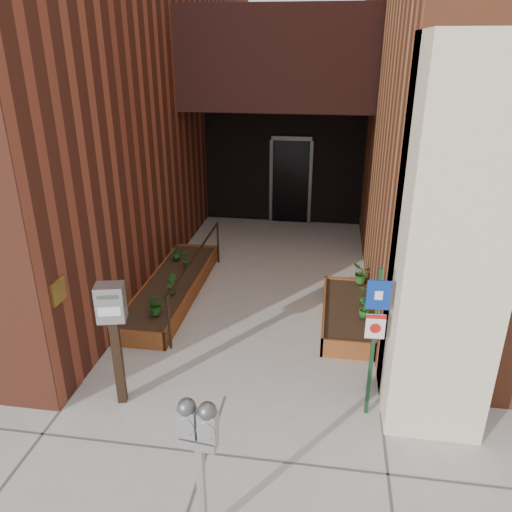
% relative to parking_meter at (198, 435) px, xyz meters
% --- Properties ---
extents(ground, '(80.00, 80.00, 0.00)m').
position_rel_parking_meter_xyz_m(ground, '(-0.22, 1.98, -1.20)').
color(ground, '#9E9991').
rests_on(ground, ground).
extents(architecture, '(20.00, 14.60, 10.00)m').
position_rel_parking_meter_xyz_m(architecture, '(-0.40, 8.88, 3.78)').
color(architecture, brown).
rests_on(architecture, ground).
extents(planter_left, '(0.90, 3.60, 0.30)m').
position_rel_parking_meter_xyz_m(planter_left, '(-1.77, 4.68, -1.07)').
color(planter_left, maroon).
rests_on(planter_left, ground).
extents(planter_right, '(0.80, 2.20, 0.30)m').
position_rel_parking_meter_xyz_m(planter_right, '(1.38, 4.18, -1.07)').
color(planter_right, maroon).
rests_on(planter_right, ground).
extents(handrail, '(0.04, 3.34, 0.90)m').
position_rel_parking_meter_xyz_m(handrail, '(-1.27, 4.63, -0.45)').
color(handrail, black).
rests_on(handrail, ground).
extents(parking_meter, '(0.35, 0.18, 1.55)m').
position_rel_parking_meter_xyz_m(parking_meter, '(0.00, 0.00, 0.00)').
color(parking_meter, '#9C9C9E').
rests_on(parking_meter, ground).
extents(sign_post, '(0.27, 0.07, 1.98)m').
position_rel_parking_meter_xyz_m(sign_post, '(1.59, 1.95, 0.02)').
color(sign_post, '#153B1F').
rests_on(sign_post, ground).
extents(payment_dropbox, '(0.38, 0.32, 1.67)m').
position_rel_parking_meter_xyz_m(payment_dropbox, '(-1.51, 1.71, 0.00)').
color(payment_dropbox, black).
rests_on(payment_dropbox, ground).
extents(shrub_left_a, '(0.43, 0.43, 0.34)m').
position_rel_parking_meter_xyz_m(shrub_left_a, '(-1.64, 3.46, -0.73)').
color(shrub_left_a, '#1D5117').
rests_on(shrub_left_a, planter_left).
extents(shrub_left_b, '(0.25, 0.25, 0.34)m').
position_rel_parking_meter_xyz_m(shrub_left_b, '(-1.62, 4.20, -0.73)').
color(shrub_left_b, '#205E1B').
rests_on(shrub_left_b, planter_left).
extents(shrub_left_c, '(0.25, 0.25, 0.32)m').
position_rel_parking_meter_xyz_m(shrub_left_c, '(-1.98, 5.64, -0.74)').
color(shrub_left_c, '#175318').
rests_on(shrub_left_c, planter_left).
extents(shrub_left_d, '(0.21, 0.21, 0.36)m').
position_rel_parking_meter_xyz_m(shrub_left_d, '(-1.70, 5.36, -0.72)').
color(shrub_left_d, '#27601B').
rests_on(shrub_left_d, planter_left).
extents(shrub_right_a, '(0.22, 0.22, 0.31)m').
position_rel_parking_meter_xyz_m(shrub_right_a, '(1.63, 3.85, -0.75)').
color(shrub_right_a, '#19591B').
rests_on(shrub_right_a, planter_right).
extents(shrub_right_b, '(0.23, 0.23, 0.33)m').
position_rel_parking_meter_xyz_m(shrub_right_b, '(1.63, 4.30, -0.73)').
color(shrub_right_b, '#19581D').
rests_on(shrub_right_b, planter_right).
extents(shrub_right_c, '(0.35, 0.35, 0.38)m').
position_rel_parking_meter_xyz_m(shrub_right_c, '(1.63, 5.08, -0.71)').
color(shrub_right_c, '#2A5B1A').
rests_on(shrub_right_c, planter_right).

